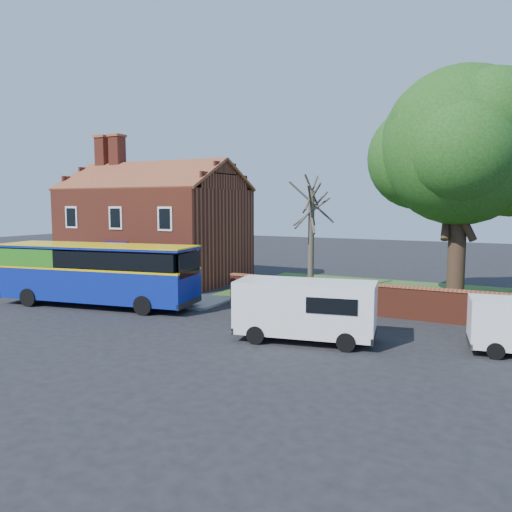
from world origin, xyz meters
The scene contains 10 objects.
ground centered at (0.00, 0.00, 0.00)m, with size 120.00×120.00×0.00m, color black.
pavement centered at (-7.00, 5.75, 0.06)m, with size 18.00×3.50×0.12m, color gray.
kerb centered at (-7.00, 4.00, 0.07)m, with size 18.00×0.15×0.14m, color slate.
grass_strip centered at (13.00, 13.00, 0.02)m, with size 26.00×12.00×0.04m, color #426B28.
shop_building centered at (-7.02, 11.50, 3.41)m, with size 12.30×8.13×10.50m.
boundary_wall centered at (13.00, 7.00, 0.81)m, with size 22.00×0.38×1.60m.
bus centered at (-4.10, 2.45, 1.90)m, with size 11.30×4.53×3.34m.
van_near centered at (8.81, 1.17, 1.36)m, with size 5.85×3.16×2.43m.
large_tree centered at (13.60, 11.11, 8.22)m, with size 10.29×8.14×12.56m.
bare_tree centered at (5.40, 10.62, 3.52)m, with size 2.58×3.07×6.87m.
Camera 1 is at (16.07, -17.28, 5.53)m, focal length 35.00 mm.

